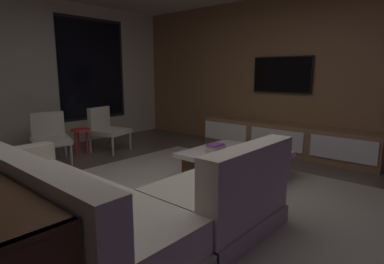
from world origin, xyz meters
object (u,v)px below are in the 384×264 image
(sectional_couch, at_px, (105,207))
(media_console, at_px, (285,140))
(side_stool, at_px, (81,134))
(coffee_table, at_px, (235,165))
(accent_chair_near_window, at_px, (106,127))
(accent_chair_by_curtain, at_px, (50,135))
(book_stack_on_coffee_table, at_px, (216,149))
(mounted_tv, at_px, (282,75))

(sectional_couch, height_order, media_console, sectional_couch)
(side_stool, height_order, media_console, media_console)
(sectional_couch, distance_m, coffee_table, 2.03)
(accent_chair_near_window, xyz_separation_m, accent_chair_by_curtain, (-1.01, -0.00, 0.00))
(book_stack_on_coffee_table, distance_m, accent_chair_near_window, 2.39)
(accent_chair_near_window, bearing_deg, mounted_tv, -47.98)
(accent_chair_near_window, bearing_deg, media_console, -52.88)
(sectional_couch, distance_m, mounted_tv, 3.99)
(coffee_table, distance_m, side_stool, 2.70)
(coffee_table, height_order, accent_chair_near_window, accent_chair_near_window)
(side_stool, relative_size, media_console, 0.15)
(sectional_couch, bearing_deg, accent_chair_by_curtain, 73.90)
(sectional_couch, xyz_separation_m, coffee_table, (2.02, 0.06, -0.10))
(coffee_table, relative_size, mounted_tv, 1.08)
(accent_chair_near_window, relative_size, accent_chair_by_curtain, 1.00)
(accent_chair_by_curtain, height_order, media_console, accent_chair_by_curtain)
(accent_chair_near_window, distance_m, accent_chair_by_curtain, 1.01)
(accent_chair_near_window, relative_size, side_stool, 1.70)
(sectional_couch, bearing_deg, accent_chair_near_window, 56.06)
(side_stool, distance_m, media_console, 3.45)
(coffee_table, distance_m, mounted_tv, 2.17)
(coffee_table, xyz_separation_m, media_console, (1.63, 0.08, 0.06))
(book_stack_on_coffee_table, relative_size, side_stool, 0.64)
(accent_chair_near_window, xyz_separation_m, mounted_tv, (2.07, -2.29, 0.92))
(media_console, bearing_deg, accent_chair_by_curtain, 139.31)
(coffee_table, relative_size, side_stool, 2.52)
(book_stack_on_coffee_table, bearing_deg, accent_chair_near_window, 91.81)
(side_stool, bearing_deg, book_stack_on_coffee_table, -76.90)
(coffee_table, bearing_deg, media_console, 2.75)
(accent_chair_near_window, height_order, media_console, accent_chair_near_window)
(accent_chair_by_curtain, xyz_separation_m, side_stool, (0.53, 0.02, -0.06))
(book_stack_on_coffee_table, relative_size, accent_chair_near_window, 0.38)
(sectional_couch, bearing_deg, media_console, 2.15)
(side_stool, bearing_deg, media_console, -46.63)
(accent_chair_by_curtain, bearing_deg, coffee_table, -63.83)
(book_stack_on_coffee_table, xyz_separation_m, accent_chair_by_curtain, (-1.09, 2.39, 0.02))
(coffee_table, bearing_deg, side_stool, 105.89)
(coffee_table, height_order, side_stool, side_stool)
(coffee_table, relative_size, book_stack_on_coffee_table, 3.92)
(media_console, relative_size, mounted_tv, 2.90)
(accent_chair_by_curtain, bearing_deg, media_console, -40.69)
(book_stack_on_coffee_table, xyz_separation_m, side_stool, (-0.56, 2.41, -0.04))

